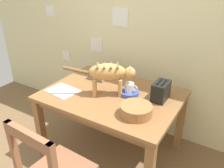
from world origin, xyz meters
The scene contains 9 objects.
wall_rear centered at (0.00, 1.71, 1.25)m, with size 4.94×0.11×2.50m.
dining_table centered at (-0.03, 1.04, 0.64)m, with size 1.28×0.94×0.72m.
cat centered at (-0.04, 1.01, 0.95)m, with size 0.57×0.38×0.31m.
saucer_bowl centered at (0.12, 1.11, 0.74)m, with size 0.19×0.19×0.04m, color #3551B7.
coffee_mug centered at (0.13, 1.11, 0.80)m, with size 0.13×0.09×0.08m.
magazine centered at (-0.47, 0.83, 0.73)m, with size 0.29×0.22×0.01m, color silver.
book_stack centered at (-0.33, 1.25, 0.76)m, with size 0.19×0.13×0.06m.
wicker_basket centered at (0.33, 0.83, 0.77)m, with size 0.26×0.26×0.09m.
toaster centered at (0.41, 1.17, 0.81)m, with size 0.12×0.20×0.18m.
Camera 1 is at (0.99, -0.63, 1.78)m, focal length 37.13 mm.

